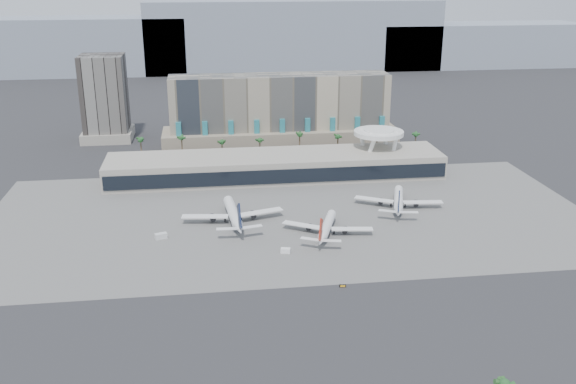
{
  "coord_description": "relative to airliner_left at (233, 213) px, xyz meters",
  "views": [
    {
      "loc": [
        -35.3,
        -200.83,
        102.04
      ],
      "look_at": [
        -3.07,
        40.0,
        16.45
      ],
      "focal_mm": 40.0,
      "sensor_mm": 36.0,
      "label": 1
    }
  ],
  "objects": [
    {
      "name": "mountain_ridge",
      "position": [
        52.69,
        418.53,
        25.99
      ],
      "size": [
        680.0,
        60.0,
        70.0
      ],
      "color": "gray",
      "rests_on": "ground"
    },
    {
      "name": "service_vehicle_b",
      "position": [
        17.83,
        -33.57,
        -2.99
      ],
      "size": [
        3.95,
        2.85,
        1.83
      ],
      "primitive_type": "cube",
      "rotation": [
        0.0,
        0.0,
        -0.25
      ],
      "color": "white",
      "rests_on": "ground"
    },
    {
      "name": "airliner_left",
      "position": [
        0.0,
        0.0,
        0.0
      ],
      "size": [
        43.4,
        44.82,
        15.47
      ],
      "rotation": [
        0.0,
        0.0,
        0.08
      ],
      "color": "white",
      "rests_on": "ground"
    },
    {
      "name": "service_vehicle_a",
      "position": [
        -29.41,
        -13.84,
        -2.77
      ],
      "size": [
        5.12,
        3.61,
        2.27
      ],
      "primitive_type": "cube",
      "rotation": [
        0.0,
        0.0,
        0.32
      ],
      "color": "silver",
      "rests_on": "ground"
    },
    {
      "name": "saucer_structure",
      "position": [
        79.81,
        64.53,
        14.55
      ],
      "size": [
        26.0,
        26.0,
        21.89
      ],
      "color": "white",
      "rests_on": "ground"
    },
    {
      "name": "apron_pad",
      "position": [
        24.81,
        3.53,
        -3.87
      ],
      "size": [
        260.0,
        130.0,
        0.06
      ],
      "primitive_type": "cube",
      "color": "#5B5B59",
      "rests_on": "ground"
    },
    {
      "name": "terminal",
      "position": [
        24.81,
        58.37,
        2.61
      ],
      "size": [
        170.0,
        32.5,
        14.5
      ],
      "color": "#ADA798",
      "rests_on": "ground"
    },
    {
      "name": "office_tower",
      "position": [
        -70.19,
        148.53,
        19.03
      ],
      "size": [
        30.0,
        30.0,
        52.0
      ],
      "color": "black",
      "rests_on": "ground"
    },
    {
      "name": "airliner_right",
      "position": [
        74.13,
        7.61,
        -0.36
      ],
      "size": [
        38.16,
        39.52,
        14.06
      ],
      "rotation": [
        0.0,
        0.0,
        -0.3
      ],
      "color": "white",
      "rests_on": "ground"
    },
    {
      "name": "palm_row",
      "position": [
        31.81,
        93.53,
        6.59
      ],
      "size": [
        157.8,
        2.8,
        13.1
      ],
      "color": "brown",
      "rests_on": "ground"
    },
    {
      "name": "taxiway_sign",
      "position": [
        33.37,
        -63.46,
        -3.39
      ],
      "size": [
        2.28,
        0.57,
        1.03
      ],
      "rotation": [
        0.0,
        0.0,
        -0.11
      ],
      "color": "black",
      "rests_on": "ground"
    },
    {
      "name": "hotel",
      "position": [
        34.81,
        122.94,
        12.91
      ],
      "size": [
        140.0,
        30.0,
        42.0
      ],
      "color": "tan",
      "rests_on": "ground"
    },
    {
      "name": "airliner_centre",
      "position": [
        36.66,
        -17.82,
        -0.56
      ],
      "size": [
        35.65,
        36.85,
        13.25
      ],
      "rotation": [
        0.0,
        0.0,
        -0.34
      ],
      "color": "white",
      "rests_on": "ground"
    },
    {
      "name": "ground",
      "position": [
        24.81,
        -51.47,
        -3.9
      ],
      "size": [
        900.0,
        900.0,
        0.0
      ],
      "primitive_type": "plane",
      "color": "#232326",
      "rests_on": "ground"
    }
  ]
}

